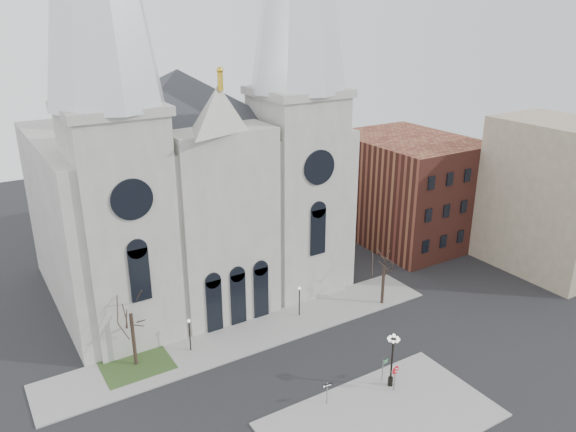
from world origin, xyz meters
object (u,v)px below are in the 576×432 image
stop_sign (395,372)px  globe_lamp (392,353)px  one_way_sign (327,389)px  street_name_sign (383,368)px

stop_sign → globe_lamp: 1.55m
stop_sign → one_way_sign: size_ratio=1.24×
globe_lamp → one_way_sign: (-5.88, 0.93, -1.79)m
one_way_sign → globe_lamp: bearing=0.7°
stop_sign → globe_lamp: bearing=93.9°
one_way_sign → street_name_sign: street_name_sign is taller
stop_sign → globe_lamp: globe_lamp is taller
stop_sign → one_way_sign: stop_sign is taller
stop_sign → street_name_sign: (0.08, 1.52, -0.53)m
stop_sign → street_name_sign: size_ratio=1.20×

